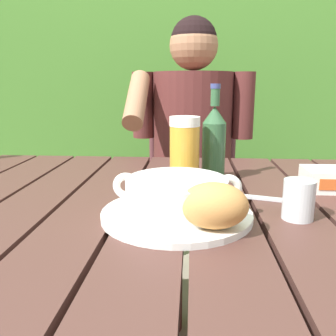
# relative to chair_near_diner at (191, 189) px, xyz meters

# --- Properties ---
(dining_table) EXTENTS (1.18, 0.92, 0.72)m
(dining_table) POSITION_rel_chair_near_diner_xyz_m (-0.07, -0.90, 0.15)
(dining_table) COLOR #4C2E28
(dining_table) RESTS_ON ground_plane
(hedge_backdrop) EXTENTS (3.11, 0.89, 3.02)m
(hedge_backdrop) POSITION_rel_chair_near_diner_xyz_m (-0.03, 0.81, 0.74)
(hedge_backdrop) COLOR #407329
(hedge_backdrop) RESTS_ON ground_plane
(chair_near_diner) EXTENTS (0.44, 0.47, 1.02)m
(chair_near_diner) POSITION_rel_chair_near_diner_xyz_m (0.00, 0.00, 0.00)
(chair_near_diner) COLOR #532A2F
(chair_near_diner) RESTS_ON ground_plane
(person_eating) EXTENTS (0.48, 0.47, 1.22)m
(person_eating) POSITION_rel_chair_near_diner_xyz_m (-0.00, -0.21, 0.24)
(person_eating) COLOR #542523
(person_eating) RESTS_ON ground_plane
(serving_plate) EXTENTS (0.28, 0.28, 0.01)m
(serving_plate) POSITION_rel_chair_near_diner_xyz_m (-0.03, -1.00, 0.25)
(serving_plate) COLOR white
(serving_plate) RESTS_ON dining_table
(soup_bowl) EXTENTS (0.24, 0.19, 0.07)m
(soup_bowl) POSITION_rel_chair_near_diner_xyz_m (-0.03, -1.00, 0.29)
(soup_bowl) COLOR white
(soup_bowl) RESTS_ON serving_plate
(bread_roll) EXTENTS (0.11, 0.09, 0.08)m
(bread_roll) POSITION_rel_chair_near_diner_xyz_m (0.04, -1.07, 0.30)
(bread_roll) COLOR #CE8D49
(bread_roll) RESTS_ON serving_plate
(beer_glass) EXTENTS (0.07, 0.07, 0.17)m
(beer_glass) POSITION_rel_chair_near_diner_xyz_m (-0.02, -0.78, 0.33)
(beer_glass) COLOR gold
(beer_glass) RESTS_ON dining_table
(beer_bottle) EXTENTS (0.06, 0.06, 0.24)m
(beer_bottle) POSITION_rel_chair_near_diner_xyz_m (0.05, -0.73, 0.35)
(beer_bottle) COLOR #315A37
(beer_bottle) RESTS_ON dining_table
(water_glass_small) EXTENTS (0.06, 0.06, 0.07)m
(water_glass_small) POSITION_rel_chair_near_diner_xyz_m (0.20, -0.99, 0.28)
(water_glass_small) COLOR silver
(water_glass_small) RESTS_ON dining_table
(butter_tub) EXTENTS (0.13, 0.10, 0.05)m
(butter_tub) POSITION_rel_chair_near_diner_xyz_m (0.33, -0.80, 0.27)
(butter_tub) COLOR white
(butter_tub) RESTS_ON dining_table
(table_knife) EXTENTS (0.16, 0.06, 0.01)m
(table_knife) POSITION_rel_chair_near_diner_xyz_m (0.10, -0.87, 0.25)
(table_knife) COLOR silver
(table_knife) RESTS_ON dining_table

